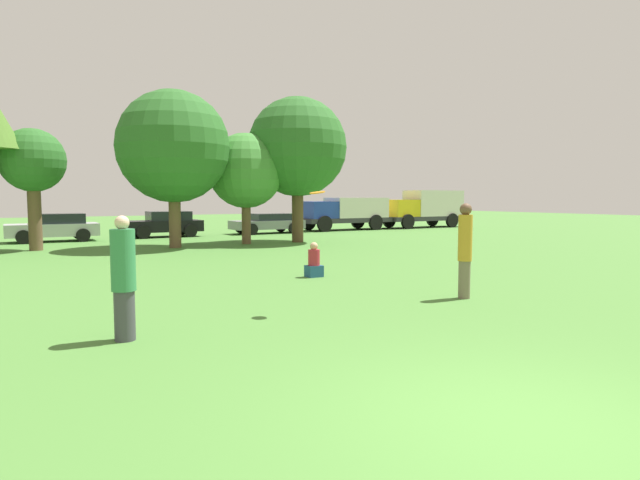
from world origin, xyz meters
TOP-DOWN VIEW (x-y plane):
  - ground_plane at (0.00, 0.00)m, footprint 120.00×120.00m
  - person_thrower at (-2.52, 4.90)m, footprint 0.35×0.35m
  - person_catcher at (4.19, 4.66)m, footprint 0.29×0.29m
  - frisbee at (0.88, 5.08)m, footprint 0.28×0.28m
  - bystander_sitting at (3.03, 8.85)m, footprint 0.41×0.34m
  - tree_2 at (-2.84, 20.59)m, footprint 2.48×2.48m
  - tree_3 at (2.22, 18.90)m, footprint 4.62×4.62m
  - tree_4 at (5.51, 19.09)m, footprint 3.36×3.36m
  - tree_5 at (7.95, 18.71)m, footprint 4.59×4.59m
  - parked_car_silver at (-1.82, 24.95)m, footprint 4.02×2.00m
  - parked_car_black at (3.47, 25.22)m, footprint 3.92×1.97m
  - parked_car_grey at (9.40, 24.90)m, footprint 4.23×1.96m
  - delivery_truck_blue at (15.08, 25.28)m, footprint 6.15×2.35m
  - delivery_truck_yellow at (21.51, 24.87)m, footprint 6.37×2.33m

SIDE VIEW (x-z plane):
  - ground_plane at x=0.00m, z-range 0.00..0.00m
  - bystander_sitting at x=3.03m, z-range -0.09..0.83m
  - parked_car_grey at x=9.40m, z-range 0.04..1.20m
  - parked_car_silver at x=-1.82m, z-range 0.03..1.36m
  - parked_car_black at x=3.47m, z-range 0.03..1.39m
  - person_thrower at x=-2.52m, z-range 0.01..1.84m
  - person_catcher at x=4.19m, z-range 0.05..2.03m
  - delivery_truck_blue at x=15.08m, z-range 0.17..2.24m
  - delivery_truck_yellow at x=21.51m, z-range 0.12..2.69m
  - frisbee at x=0.88m, z-range 2.15..2.22m
  - tree_4 at x=5.51m, z-range 0.78..5.76m
  - tree_2 at x=-2.84m, z-range 1.06..5.85m
  - tree_3 at x=2.22m, z-range 0.92..7.42m
  - tree_5 at x=7.95m, z-range 1.04..7.78m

